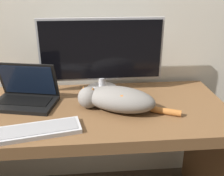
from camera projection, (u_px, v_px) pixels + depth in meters
The scene contains 5 objects.
desk at pixel (75, 132), 1.42m from camera, with size 1.62×0.65×0.74m.
monitor at pixel (101, 54), 1.49m from camera, with size 0.70×0.18×0.43m.
laptop at pixel (26, 96), 1.40m from camera, with size 0.36×0.27×0.22m.
external_keyboard at pixel (39, 130), 1.15m from camera, with size 0.38×0.19×0.02m.
cat at pixel (116, 99), 1.32m from camera, with size 0.51×0.31×0.12m.
Camera 1 is at (0.09, -0.90, 1.37)m, focal length 42.00 mm.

